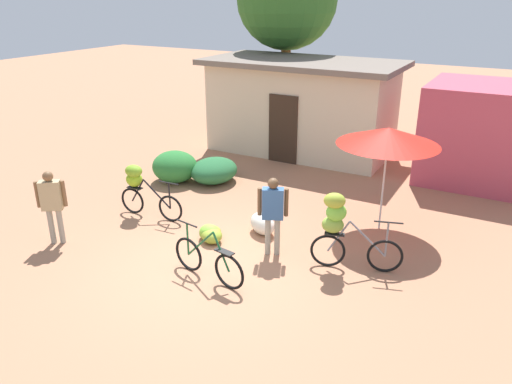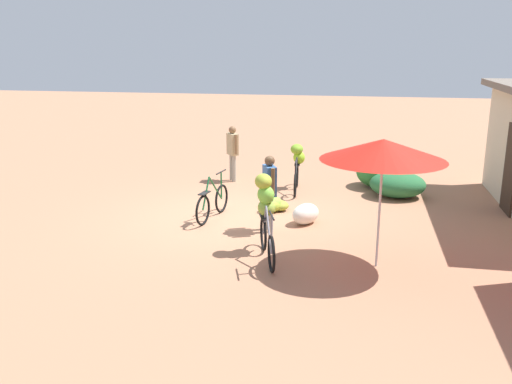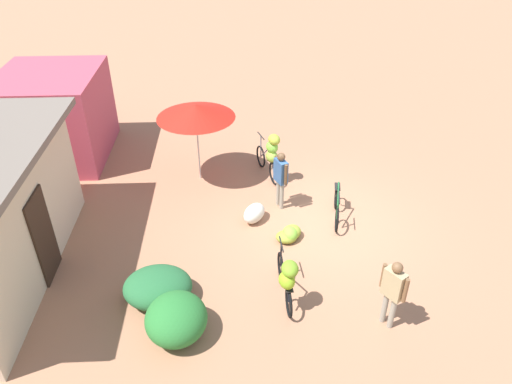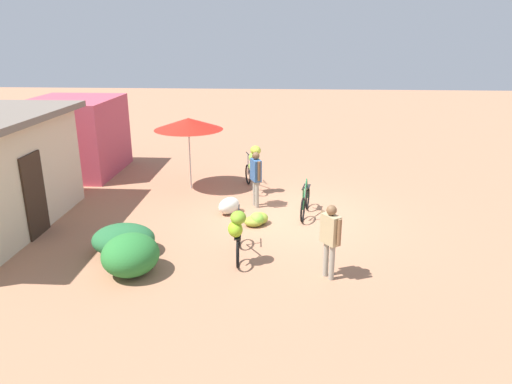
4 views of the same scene
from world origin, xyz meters
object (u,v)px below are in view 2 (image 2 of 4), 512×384
Objects in this scene: bicycle_near_pile at (213,203)px; produce_sack at (306,214)px; banana_pile_on_ground at (274,205)px; person_vendor at (233,148)px; bicycle_leftmost at (297,163)px; person_bystander at (270,186)px; bicycle_center_loaded at (266,209)px; market_umbrella at (383,150)px.

produce_sack is (-0.01, 2.04, -0.14)m from bicycle_near_pile.
person_vendor is at bearing -149.03° from banana_pile_on_ground.
person_bystander is (3.41, -0.18, 0.24)m from bicycle_leftmost.
produce_sack is 0.45× the size of person_vendor.
bicycle_near_pile is 1.03× the size of person_bystander.
banana_pile_on_ground is 1.01× the size of produce_sack.
banana_pile_on_ground is 3.18m from person_vendor.
bicycle_center_loaded is 1.04× the size of person_vendor.
person_vendor is (-0.60, -1.87, 0.22)m from bicycle_leftmost.
person_bystander is at bearing 22.95° from person_vendor.
person_vendor is at bearing -145.25° from market_umbrella.
bicycle_center_loaded is (1.87, 1.50, 0.50)m from bicycle_near_pile.
person_vendor is at bearing -157.05° from person_bystander.
market_umbrella reaches higher than person_bystander.
person_bystander is at bearing -125.23° from market_umbrella.
bicycle_leftmost is 1.07× the size of person_vendor.
market_umbrella is 2.82m from person_bystander.
market_umbrella is at bearing 54.77° from person_bystander.
banana_pile_on_ground is (-0.79, 1.24, -0.21)m from bicycle_near_pile.
bicycle_center_loaded reaches higher than bicycle_near_pile.
market_umbrella is 4.10m from banana_pile_on_ground.
market_umbrella is 3.12m from produce_sack.
market_umbrella reaches higher than person_vendor.
banana_pile_on_ground is (-2.86, -2.23, -1.90)m from market_umbrella.
produce_sack is at bearing 10.25° from bicycle_leftmost.
bicycle_center_loaded is at bearing 5.56° from banana_pile_on_ground.
bicycle_leftmost is 4.71m from bicycle_center_loaded.
person_bystander is (4.01, 1.70, 0.02)m from person_vendor.
bicycle_leftmost is at bearing 179.68° from bicycle_center_loaded.
bicycle_leftmost reaches higher than banana_pile_on_ground.
bicycle_leftmost is 1.05× the size of person_bystander.
banana_pile_on_ground is (-2.66, -0.26, -0.71)m from bicycle_center_loaded.
person_vendor is (-5.31, -1.85, 0.07)m from bicycle_center_loaded.
bicycle_leftmost reaches higher than bicycle_near_pile.
banana_pile_on_ground is at bearing -142.04° from market_umbrella.
bicycle_center_loaded is (-0.20, -1.97, -1.18)m from market_umbrella.
banana_pile_on_ground is (2.05, -0.29, -0.57)m from bicycle_leftmost.
bicycle_leftmost is 2.92m from produce_sack.
person_bystander reaches higher than person_vendor.
bicycle_near_pile is 1.59m from person_bystander.
produce_sack is 4.23m from person_vendor.
bicycle_near_pile is 2.28× the size of banana_pile_on_ground.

